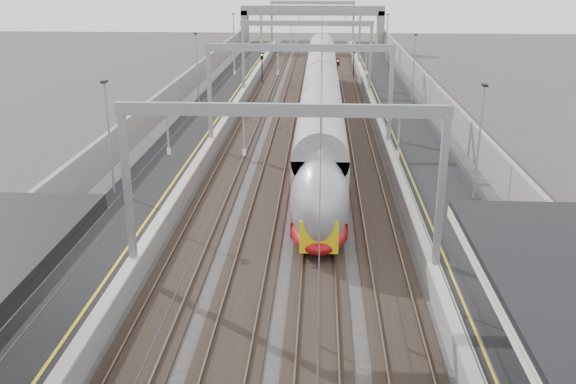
# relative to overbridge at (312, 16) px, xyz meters

# --- Properties ---
(platform_left) EXTENTS (4.00, 120.00, 1.00)m
(platform_left) POSITION_rel_overbridge_xyz_m (-8.00, -55.00, -4.81)
(platform_left) COLOR black
(platform_left) RESTS_ON ground
(platform_right) EXTENTS (4.00, 120.00, 1.00)m
(platform_right) POSITION_rel_overbridge_xyz_m (8.00, -55.00, -4.81)
(platform_right) COLOR black
(platform_right) RESTS_ON ground
(tracks) EXTENTS (11.40, 140.00, 0.20)m
(tracks) POSITION_rel_overbridge_xyz_m (0.00, -55.00, -5.26)
(tracks) COLOR black
(tracks) RESTS_ON ground
(overhead_line) EXTENTS (13.00, 140.00, 6.60)m
(overhead_line) POSITION_rel_overbridge_xyz_m (0.00, -48.38, 0.83)
(overhead_line) COLOR gray
(overhead_line) RESTS_ON platform_left
(overbridge) EXTENTS (22.00, 2.20, 6.90)m
(overbridge) POSITION_rel_overbridge_xyz_m (0.00, 0.00, 0.00)
(overbridge) COLOR slate
(overbridge) RESTS_ON ground
(wall_left) EXTENTS (0.30, 120.00, 3.20)m
(wall_left) POSITION_rel_overbridge_xyz_m (-11.20, -55.00, -3.71)
(wall_left) COLOR slate
(wall_left) RESTS_ON ground
(wall_right) EXTENTS (0.30, 120.00, 3.20)m
(wall_right) POSITION_rel_overbridge_xyz_m (11.20, -55.00, -3.71)
(wall_right) COLOR slate
(wall_right) RESTS_ON ground
(train) EXTENTS (2.74, 49.96, 4.33)m
(train) POSITION_rel_overbridge_xyz_m (1.50, -53.05, -3.19)
(train) COLOR #9D0E11
(train) RESTS_ON ground
(signal_green) EXTENTS (0.32, 0.32, 3.48)m
(signal_green) POSITION_rel_overbridge_xyz_m (-5.20, -29.65, -2.89)
(signal_green) COLOR black
(signal_green) RESTS_ON ground
(signal_red_near) EXTENTS (0.32, 0.32, 3.48)m
(signal_red_near) POSITION_rel_overbridge_xyz_m (3.20, -34.07, -2.89)
(signal_red_near) COLOR black
(signal_red_near) RESTS_ON ground
(signal_red_far) EXTENTS (0.32, 0.32, 3.48)m
(signal_red_far) POSITION_rel_overbridge_xyz_m (5.40, -23.85, -2.89)
(signal_red_far) COLOR black
(signal_red_far) RESTS_ON ground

